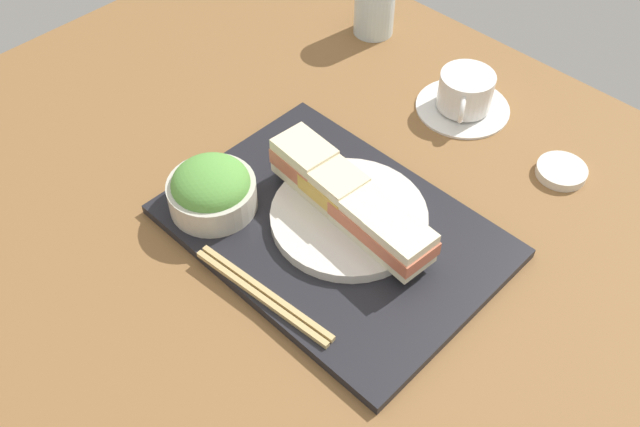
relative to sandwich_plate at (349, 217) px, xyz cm
name	(u,v)px	position (x,y,z in cm)	size (l,w,h in cm)	color
ground_plane	(353,245)	(1.63, -0.79, -3.70)	(140.00, 100.00, 3.00)	brown
serving_tray	(333,231)	(-0.65, -2.26, -1.47)	(41.76, 30.22, 1.45)	black
sandwich_plate	(349,217)	(0.00, 0.00, 0.00)	(20.50, 20.50, 1.50)	silver
sandwich_nearmost	(305,161)	(-8.88, 0.78, 3.55)	(8.22, 6.41, 5.60)	beige
sandwich_inner_near	(334,186)	(-2.96, 0.26, 3.33)	(8.24, 6.42, 5.15)	beige
sandwich_inner_far	(366,214)	(2.96, -0.26, 3.14)	(8.20, 6.50, 4.77)	#EFE5C1
sandwich_farmost	(400,241)	(8.88, -0.78, 3.14)	(8.52, 6.51, 4.77)	#EFE5C1
salad_bowl	(212,189)	(-14.69, -10.52, 2.34)	(11.69, 11.69, 6.90)	beige
chopsticks_pair	(263,294)	(0.84, -15.97, -0.40)	(20.94, 3.35, 0.70)	tan
coffee_cup	(465,95)	(-3.90, 30.19, 0.57)	(14.48, 14.48, 6.36)	white
small_sauce_dish	(561,171)	(14.68, 28.28, -1.53)	(7.09, 7.09, 1.34)	silver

